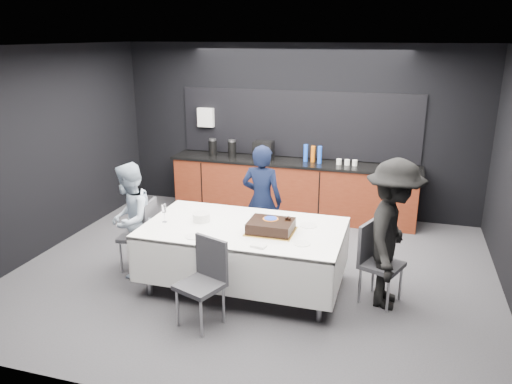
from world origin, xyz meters
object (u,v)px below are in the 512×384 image
(champagne_flute, at_px, (164,210))
(chair_left, at_px, (143,230))
(person_right, at_px, (392,235))
(person_center, at_px, (262,201))
(cake_assembly, at_px, (271,226))
(person_left, at_px, (130,220))
(chair_right, at_px, (376,257))
(party_table, at_px, (244,237))
(plate_stack, at_px, (201,217))
(chair_near, at_px, (205,276))

(champagne_flute, distance_m, chair_left, 0.63)
(person_right, bearing_deg, person_center, 66.92)
(cake_assembly, relative_size, person_center, 0.35)
(cake_assembly, relative_size, person_left, 0.37)
(cake_assembly, distance_m, person_right, 1.33)
(cake_assembly, bearing_deg, person_left, 179.49)
(person_center, bearing_deg, chair_right, 154.59)
(party_table, height_order, cake_assembly, cake_assembly)
(chair_left, relative_size, person_center, 0.60)
(plate_stack, xyz_separation_m, chair_right, (2.06, 0.12, -0.30))
(plate_stack, bearing_deg, person_left, -175.53)
(person_center, height_order, person_left, person_center)
(champagne_flute, bearing_deg, party_table, 8.09)
(chair_left, distance_m, chair_near, 1.55)
(person_center, xyz_separation_m, person_left, (-1.40, -1.04, -0.05))
(champagne_flute, height_order, person_right, person_right)
(plate_stack, xyz_separation_m, chair_left, (-0.84, 0.07, -0.30))
(plate_stack, distance_m, chair_right, 2.08)
(plate_stack, relative_size, person_left, 0.14)
(plate_stack, height_order, person_left, person_left)
(plate_stack, bearing_deg, chair_left, 175.25)
(chair_left, bearing_deg, chair_near, -37.14)
(person_center, bearing_deg, plate_stack, 66.54)
(chair_left, bearing_deg, person_left, -120.58)
(cake_assembly, height_order, chair_near, cake_assembly)
(chair_right, xyz_separation_m, person_right, (0.16, -0.05, 0.31))
(person_right, bearing_deg, chair_right, 75.73)
(party_table, relative_size, champagne_flute, 10.36)
(chair_right, bearing_deg, plate_stack, -176.69)
(person_left, distance_m, person_right, 3.15)
(plate_stack, relative_size, person_center, 0.13)
(cake_assembly, bearing_deg, champagne_flute, -177.09)
(cake_assembly, height_order, plate_stack, cake_assembly)
(champagne_flute, distance_m, chair_near, 1.14)
(person_center, height_order, person_right, person_right)
(chair_near, bearing_deg, plate_stack, 114.35)
(chair_left, distance_m, person_right, 3.07)
(champagne_flute, xyz_separation_m, chair_left, (-0.43, 0.22, -0.40))
(champagne_flute, relative_size, person_left, 0.16)
(party_table, xyz_separation_m, plate_stack, (-0.54, 0.02, 0.19))
(plate_stack, xyz_separation_m, chair_near, (0.39, -0.86, -0.30))
(party_table, xyz_separation_m, chair_near, (-0.15, -0.84, -0.11))
(plate_stack, relative_size, chair_right, 0.22)
(chair_right, xyz_separation_m, chair_near, (-1.67, -0.98, 0.00))
(champagne_flute, distance_m, person_right, 2.63)
(chair_right, height_order, person_left, person_left)
(chair_left, bearing_deg, plate_stack, -4.75)
(chair_right, distance_m, person_left, 3.00)
(plate_stack, xyz_separation_m, champagne_flute, (-0.41, -0.15, 0.11))
(cake_assembly, bearing_deg, plate_stack, 174.30)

